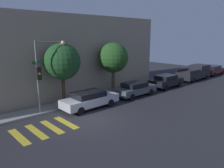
{
  "coord_description": "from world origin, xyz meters",
  "views": [
    {
      "loc": [
        -8.31,
        -11.2,
        5.63
      ],
      "look_at": [
        3.87,
        2.1,
        1.6
      ],
      "focal_mm": 35.0,
      "sensor_mm": 36.0,
      "label": 1
    }
  ],
  "objects_px": {
    "traffic_light_pole": "(44,66)",
    "tree_near_corner": "(62,62)",
    "tree_midblock": "(113,58)",
    "sedan_far_end": "(166,81)",
    "pickup_truck": "(195,73)",
    "sedan_near_corner": "(90,99)",
    "sedan_tail_of_row": "(213,70)",
    "sedan_middle": "(135,89)"
  },
  "relations": [
    {
      "from": "traffic_light_pole",
      "to": "sedan_tail_of_row",
      "type": "distance_m",
      "value": 25.44
    },
    {
      "from": "sedan_near_corner",
      "to": "tree_near_corner",
      "type": "distance_m",
      "value": 3.64
    },
    {
      "from": "sedan_tail_of_row",
      "to": "tree_midblock",
      "type": "relative_size",
      "value": 0.92
    },
    {
      "from": "traffic_light_pole",
      "to": "tree_near_corner",
      "type": "bearing_deg",
      "value": 17.7
    },
    {
      "from": "sedan_far_end",
      "to": "tree_near_corner",
      "type": "distance_m",
      "value": 12.16
    },
    {
      "from": "traffic_light_pole",
      "to": "sedan_near_corner",
      "type": "relative_size",
      "value": 1.14
    },
    {
      "from": "sedan_near_corner",
      "to": "sedan_tail_of_row",
      "type": "relative_size",
      "value": 1.02
    },
    {
      "from": "sedan_tail_of_row",
      "to": "tree_near_corner",
      "type": "relative_size",
      "value": 0.91
    },
    {
      "from": "sedan_middle",
      "to": "traffic_light_pole",
      "type": "bearing_deg",
      "value": 171.31
    },
    {
      "from": "sedan_near_corner",
      "to": "tree_midblock",
      "type": "height_order",
      "value": "tree_midblock"
    },
    {
      "from": "pickup_truck",
      "to": "tree_midblock",
      "type": "xyz_separation_m",
      "value": [
        -12.7,
        1.83,
        2.63
      ]
    },
    {
      "from": "pickup_truck",
      "to": "sedan_far_end",
      "type": "bearing_deg",
      "value": -180.0
    },
    {
      "from": "traffic_light_pole",
      "to": "pickup_truck",
      "type": "height_order",
      "value": "traffic_light_pole"
    },
    {
      "from": "tree_near_corner",
      "to": "tree_midblock",
      "type": "relative_size",
      "value": 1.01
    },
    {
      "from": "sedan_near_corner",
      "to": "traffic_light_pole",
      "type": "bearing_deg",
      "value": 157.07
    },
    {
      "from": "sedan_far_end",
      "to": "traffic_light_pole",
      "type": "bearing_deg",
      "value": 174.6
    },
    {
      "from": "sedan_tail_of_row",
      "to": "sedan_far_end",
      "type": "bearing_deg",
      "value": -180.0
    },
    {
      "from": "tree_midblock",
      "to": "tree_near_corner",
      "type": "bearing_deg",
      "value": -180.0
    },
    {
      "from": "sedan_tail_of_row",
      "to": "pickup_truck",
      "type": "bearing_deg",
      "value": 180.0
    },
    {
      "from": "sedan_tail_of_row",
      "to": "tree_near_corner",
      "type": "bearing_deg",
      "value": 175.53
    },
    {
      "from": "sedan_near_corner",
      "to": "sedan_tail_of_row",
      "type": "height_order",
      "value": "sedan_near_corner"
    },
    {
      "from": "sedan_middle",
      "to": "sedan_far_end",
      "type": "distance_m",
      "value": 5.13
    },
    {
      "from": "sedan_far_end",
      "to": "tree_midblock",
      "type": "relative_size",
      "value": 0.85
    },
    {
      "from": "tree_midblock",
      "to": "sedan_far_end",
      "type": "bearing_deg",
      "value": -16.36
    },
    {
      "from": "sedan_near_corner",
      "to": "sedan_far_end",
      "type": "height_order",
      "value": "sedan_far_end"
    },
    {
      "from": "sedan_middle",
      "to": "tree_midblock",
      "type": "bearing_deg",
      "value": 121.48
    },
    {
      "from": "pickup_truck",
      "to": "tree_near_corner",
      "type": "relative_size",
      "value": 1.06
    },
    {
      "from": "traffic_light_pole",
      "to": "sedan_middle",
      "type": "distance_m",
      "value": 8.86
    },
    {
      "from": "traffic_light_pole",
      "to": "sedan_far_end",
      "type": "xyz_separation_m",
      "value": [
        13.44,
        -1.27,
        -2.74
      ]
    },
    {
      "from": "sedan_far_end",
      "to": "tree_midblock",
      "type": "xyz_separation_m",
      "value": [
        -6.25,
        1.83,
        2.81
      ]
    },
    {
      "from": "sedan_near_corner",
      "to": "sedan_middle",
      "type": "relative_size",
      "value": 1.08
    },
    {
      "from": "sedan_near_corner",
      "to": "pickup_truck",
      "type": "xyz_separation_m",
      "value": [
        16.89,
        0.0,
        0.19
      ]
    },
    {
      "from": "sedan_near_corner",
      "to": "tree_near_corner",
      "type": "height_order",
      "value": "tree_near_corner"
    },
    {
      "from": "traffic_light_pole",
      "to": "sedan_near_corner",
      "type": "height_order",
      "value": "traffic_light_pole"
    },
    {
      "from": "pickup_truck",
      "to": "tree_near_corner",
      "type": "distance_m",
      "value": 18.42
    },
    {
      "from": "sedan_far_end",
      "to": "pickup_truck",
      "type": "relative_size",
      "value": 0.79
    },
    {
      "from": "traffic_light_pole",
      "to": "sedan_middle",
      "type": "relative_size",
      "value": 1.23
    },
    {
      "from": "traffic_light_pole",
      "to": "tree_near_corner",
      "type": "xyz_separation_m",
      "value": [
        1.77,
        0.56,
        0.13
      ]
    },
    {
      "from": "sedan_far_end",
      "to": "tree_midblock",
      "type": "distance_m",
      "value": 7.09
    },
    {
      "from": "tree_midblock",
      "to": "pickup_truck",
      "type": "bearing_deg",
      "value": -8.22
    },
    {
      "from": "sedan_near_corner",
      "to": "tree_midblock",
      "type": "relative_size",
      "value": 0.94
    },
    {
      "from": "tree_midblock",
      "to": "sedan_near_corner",
      "type": "bearing_deg",
      "value": -156.35
    }
  ]
}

